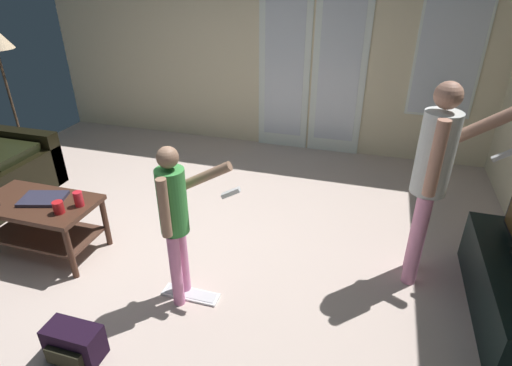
{
  "coord_description": "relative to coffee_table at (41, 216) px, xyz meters",
  "views": [
    {
      "loc": [
        1.52,
        -2.51,
        2.24
      ],
      "look_at": [
        0.77,
        -0.02,
        0.85
      ],
      "focal_mm": 29.0,
      "sensor_mm": 36.0,
      "label": 1
    }
  ],
  "objects": [
    {
      "name": "person_child",
      "position": [
        1.38,
        -0.19,
        0.38
      ],
      "size": [
        0.52,
        0.37,
        1.23
      ],
      "color": "pink",
      "rests_on": "ground_plane"
    },
    {
      "name": "cup_by_laptop",
      "position": [
        0.3,
        -0.09,
        0.19
      ],
      "size": [
        0.08,
        0.08,
        0.1
      ],
      "primitive_type": "cylinder",
      "color": "red",
      "rests_on": "coffee_table"
    },
    {
      "name": "loose_keyboard",
      "position": [
        1.43,
        -0.16,
        -0.35
      ],
      "size": [
        0.44,
        0.13,
        0.02
      ],
      "color": "white",
      "rests_on": "ground_plane"
    },
    {
      "name": "wall_back_with_doors",
      "position": [
        1.18,
        2.94,
        0.88
      ],
      "size": [
        5.94,
        0.09,
        2.54
      ],
      "color": "beige",
      "rests_on": "ground_plane"
    },
    {
      "name": "laptop_closed",
      "position": [
        0.04,
        0.04,
        0.15
      ],
      "size": [
        0.4,
        0.33,
        0.03
      ],
      "primitive_type": "cube",
      "rotation": [
        0.0,
        0.0,
        0.29
      ],
      "color": "#2D2C3F",
      "rests_on": "coffee_table"
    },
    {
      "name": "person_adult",
      "position": [
        3.04,
        0.56,
        0.59
      ],
      "size": [
        0.64,
        0.43,
        1.58
      ],
      "color": "pink",
      "rests_on": "ground_plane"
    },
    {
      "name": "backpack",
      "position": [
        0.95,
        -0.88,
        -0.25
      ],
      "size": [
        0.36,
        0.22,
        0.23
      ],
      "color": "black",
      "rests_on": "ground_plane"
    },
    {
      "name": "coffee_table",
      "position": [
        0.0,
        0.0,
        0.0
      ],
      "size": [
        0.96,
        0.53,
        0.5
      ],
      "color": "#43271A",
      "rests_on": "ground_plane"
    },
    {
      "name": "ground_plane",
      "position": [
        1.06,
        0.21,
        -0.37
      ],
      "size": [
        5.94,
        5.52,
        0.02
      ],
      "primitive_type": "cube",
      "color": "beige"
    },
    {
      "name": "cup_near_edge",
      "position": [
        0.39,
        0.05,
        0.2
      ],
      "size": [
        0.07,
        0.07,
        0.13
      ],
      "primitive_type": "cylinder",
      "color": "red",
      "rests_on": "coffee_table"
    }
  ]
}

